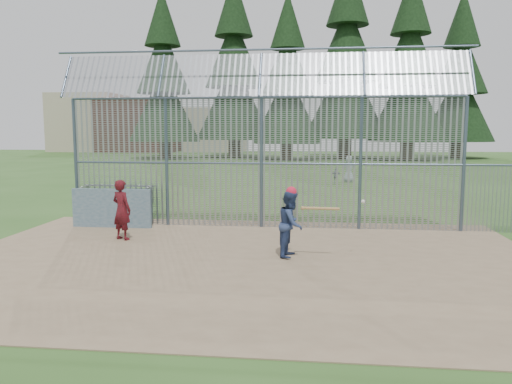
# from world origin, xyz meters

# --- Properties ---
(ground) EXTENTS (120.00, 120.00, 0.00)m
(ground) POSITION_xyz_m (0.00, 0.00, 0.00)
(ground) COLOR #2D511E
(ground) RESTS_ON ground
(dirt_infield) EXTENTS (14.00, 10.00, 0.02)m
(dirt_infield) POSITION_xyz_m (0.00, -0.50, 0.01)
(dirt_infield) COLOR #756047
(dirt_infield) RESTS_ON ground
(dugout_wall) EXTENTS (2.50, 0.12, 1.20)m
(dugout_wall) POSITION_xyz_m (-4.60, 2.90, 0.62)
(dugout_wall) COLOR #38566B
(dugout_wall) RESTS_ON dirt_infield
(batter) EXTENTS (0.73, 0.86, 1.58)m
(batter) POSITION_xyz_m (1.07, -0.06, 0.81)
(batter) COLOR navy
(batter) RESTS_ON dirt_infield
(onlooker) EXTENTS (0.72, 0.61, 1.66)m
(onlooker) POSITION_xyz_m (-3.63, 1.26, 0.85)
(onlooker) COLOR maroon
(onlooker) RESTS_ON dirt_infield
(bg_kid_standing) EXTENTS (0.78, 0.53, 1.54)m
(bg_kid_standing) POSITION_xyz_m (3.68, 17.42, 0.77)
(bg_kid_standing) COLOR gray
(bg_kid_standing) RESTS_ON ground
(bg_kid_seated) EXTENTS (0.54, 0.22, 0.92)m
(bg_kid_seated) POSITION_xyz_m (2.89, 16.28, 0.46)
(bg_kid_seated) COLOR slate
(bg_kid_seated) RESTS_ON ground
(batting_gear) EXTENTS (1.84, 0.34, 0.53)m
(batting_gear) POSITION_xyz_m (1.26, -0.09, 1.49)
(batting_gear) COLOR red
(batting_gear) RESTS_ON ground
(trash_can) EXTENTS (0.56, 0.56, 0.82)m
(trash_can) POSITION_xyz_m (0.82, 5.04, 0.38)
(trash_can) COLOR #93959B
(trash_can) RESTS_ON ground
(bleacher) EXTENTS (3.00, 0.95, 0.72)m
(bleacher) POSITION_xyz_m (-6.49, 8.01, 0.41)
(bleacher) COLOR slate
(bleacher) RESTS_ON ground
(backstop_fence) EXTENTS (20.09, 0.81, 5.30)m
(backstop_fence) POSITION_xyz_m (1.81, 3.43, 2.36)
(backstop_fence) COLOR #47566B
(backstop_fence) RESTS_ON ground
(conifer_row) EXTENTS (38.48, 12.26, 20.20)m
(conifer_row) POSITION_xyz_m (1.93, 41.51, 10.83)
(conifer_row) COLOR #332319
(conifer_row) RESTS_ON ground
(distant_buildings) EXTENTS (26.50, 10.50, 8.00)m
(distant_buildings) POSITION_xyz_m (-23.18, 56.49, 3.60)
(distant_buildings) COLOR brown
(distant_buildings) RESTS_ON ground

